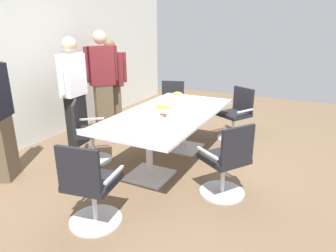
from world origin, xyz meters
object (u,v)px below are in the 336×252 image
object	(u,v)px
snack_bowl_chips_yellow	(178,95)
snack_bowl_pretzels	(163,109)
office_chair_4	(227,164)
person_standing_3	(112,82)
plate_stack	(165,103)
office_chair_1	(171,108)
donut_platter	(170,118)
person_standing_1	(74,91)
conference_table	(168,121)
person_standing_2	(102,80)
office_chair_0	(236,117)
office_chair_2	(88,135)
office_chair_3	(90,189)

from	to	relation	value
snack_bowl_chips_yellow	snack_bowl_pretzels	bearing A→B (deg)	-169.81
office_chair_4	person_standing_3	distance (m)	3.24
snack_bowl_chips_yellow	plate_stack	xyz separation A→B (m)	(-0.46, 0.01, -0.03)
office_chair_1	donut_platter	xyz separation A→B (m)	(-1.67, -0.79, 0.36)
person_standing_1	person_standing_3	distance (m)	1.09
conference_table	office_chair_1	xyz separation A→B (m)	(1.40, 0.62, -0.22)
office_chair_1	person_standing_3	bearing A→B (deg)	1.80
person_standing_2	person_standing_3	size ratio (longest dim) A/B	1.09
snack_bowl_chips_yellow	office_chair_0	bearing A→B (deg)	-60.65
office_chair_2	person_standing_1	distance (m)	0.94
office_chair_1	person_standing_1	bearing A→B (deg)	37.54
snack_bowl_pretzels	office_chair_4	bearing A→B (deg)	-117.03
office_chair_1	plate_stack	size ratio (longest dim) A/B	4.10
office_chair_2	snack_bowl_pretzels	distance (m)	1.16
office_chair_3	snack_bowl_pretzels	bearing A→B (deg)	83.67
office_chair_4	snack_bowl_pretzels	bearing A→B (deg)	97.19
office_chair_3	snack_bowl_pretzels	distance (m)	1.78
office_chair_3	person_standing_2	size ratio (longest dim) A/B	0.49
office_chair_4	snack_bowl_chips_yellow	size ratio (longest dim) A/B	5.03
office_chair_4	snack_bowl_chips_yellow	distance (m)	1.96
office_chair_0	donut_platter	xyz separation A→B (m)	(-1.65, 0.48, 0.36)
person_standing_1	office_chair_0	bearing A→B (deg)	116.85
person_standing_1	snack_bowl_chips_yellow	world-z (taller)	person_standing_1
office_chair_1	office_chair_3	world-z (taller)	same
office_chair_3	person_standing_3	world-z (taller)	person_standing_3
office_chair_1	person_standing_2	xyz separation A→B (m)	(-0.69, 1.09, 0.57)
person_standing_2	snack_bowl_chips_yellow	distance (m)	1.48
office_chair_0	office_chair_3	bearing A→B (deg)	106.92
conference_table	person_standing_2	distance (m)	1.88
conference_table	person_standing_2	world-z (taller)	person_standing_2
conference_table	office_chair_1	world-z (taller)	office_chair_1
office_chair_0	office_chair_4	world-z (taller)	same
office_chair_2	snack_bowl_pretzels	size ratio (longest dim) A/B	3.60
plate_stack	office_chair_4	bearing A→B (deg)	-126.55
office_chair_1	office_chair_2	world-z (taller)	same
office_chair_4	office_chair_0	bearing A→B (deg)	45.62
office_chair_3	plate_stack	size ratio (longest dim) A/B	4.10
office_chair_1	office_chair_4	xyz separation A→B (m)	(-1.95, -1.66, 0.00)
person_standing_3	snack_bowl_pretzels	size ratio (longest dim) A/B	6.71
office_chair_2	person_standing_3	distance (m)	1.77
office_chair_4	person_standing_2	distance (m)	3.08
conference_table	snack_bowl_chips_yellow	world-z (taller)	snack_bowl_chips_yellow
office_chair_4	person_standing_3	size ratio (longest dim) A/B	0.54
office_chair_3	person_standing_2	world-z (taller)	person_standing_2
office_chair_3	snack_bowl_chips_yellow	distance (m)	2.61
office_chair_4	office_chair_1	bearing A→B (deg)	74.69
office_chair_0	office_chair_2	distance (m)	2.55
snack_bowl_chips_yellow	snack_bowl_pretzels	world-z (taller)	snack_bowl_chips_yellow
snack_bowl_chips_yellow	conference_table	bearing A→B (deg)	-163.83
person_standing_3	plate_stack	distance (m)	1.62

